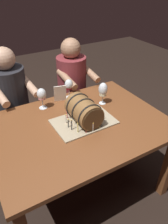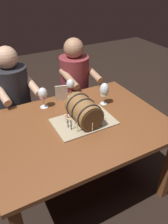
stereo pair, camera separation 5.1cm
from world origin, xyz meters
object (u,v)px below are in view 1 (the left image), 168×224
object	(u,v)px
menu_card	(60,93)
person_seated_left	(14,111)
person_seated_right	(72,96)
wine_glass_white	(103,90)
wine_glass_red	(69,85)
wine_glass_rose	(42,95)
dining_table	(79,134)
barrel_cake	(84,112)

from	to	relation	value
menu_card	person_seated_left	world-z (taller)	person_seated_left
person_seated_left	person_seated_right	world-z (taller)	person_seated_left
wine_glass_white	wine_glass_red	xyz separation A→B (m)	(-0.21, 0.25, -0.01)
wine_glass_rose	wine_glass_white	bearing A→B (deg)	-21.84
dining_table	menu_card	distance (m)	0.43
dining_table	person_seated_right	size ratio (longest dim) A/B	1.16
person_seated_left	menu_card	bearing A→B (deg)	-45.00
wine_glass_rose	person_seated_right	bearing A→B (deg)	38.52
wine_glass_rose	person_seated_right	distance (m)	0.71
wine_glass_red	person_seated_right	world-z (taller)	person_seated_right
wine_glass_white	menu_card	size ratio (longest dim) A/B	1.27
dining_table	person_seated_right	bearing A→B (deg)	66.08
dining_table	wine_glass_white	size ratio (longest dim) A/B	6.79
dining_table	person_seated_right	xyz separation A→B (m)	(0.33, 0.75, -0.10)
wine_glass_rose	person_seated_right	size ratio (longest dim) A/B	0.16
person_seated_right	dining_table	bearing A→B (deg)	-113.92
barrel_cake	wine_glass_rose	world-z (taller)	barrel_cake
wine_glass_rose	wine_glass_white	world-z (taller)	wine_glass_white
barrel_cake	wine_glass_red	size ratio (longest dim) A/B	2.57
barrel_cake	wine_glass_rose	xyz separation A→B (m)	(-0.20, 0.37, 0.03)
barrel_cake	wine_glass_rose	size ratio (longest dim) A/B	2.52
dining_table	person_seated_left	size ratio (longest dim) A/B	1.15
wine_glass_white	person_seated_right	bearing A→B (deg)	90.34
menu_card	person_seated_right	size ratio (longest dim) A/B	0.13
barrel_cake	person_seated_right	xyz separation A→B (m)	(0.29, 0.75, -0.30)
wine_glass_rose	person_seated_left	size ratio (longest dim) A/B	0.16
wine_glass_red	person_seated_right	bearing A→B (deg)	58.82
wine_glass_rose	menu_card	distance (m)	0.19
wine_glass_white	person_seated_right	distance (m)	0.67
menu_card	person_seated_left	bearing A→B (deg)	151.55
wine_glass_red	wine_glass_white	bearing A→B (deg)	-49.61
wine_glass_white	wine_glass_rose	bearing A→B (deg)	158.16
person_seated_left	wine_glass_rose	bearing A→B (deg)	-65.30
barrel_cake	wine_glass_red	distance (m)	0.43
wine_glass_rose	person_seated_right	world-z (taller)	person_seated_right
person_seated_left	person_seated_right	distance (m)	0.66
dining_table	person_seated_right	distance (m)	0.83
barrel_cake	dining_table	bearing A→B (deg)	174.42
dining_table	person_seated_right	world-z (taller)	person_seated_right
wine_glass_red	person_seated_right	distance (m)	0.52
barrel_cake	person_seated_right	world-z (taller)	person_seated_right
wine_glass_rose	wine_glass_red	bearing A→B (deg)	9.80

